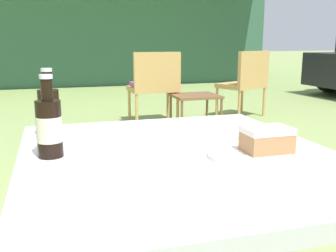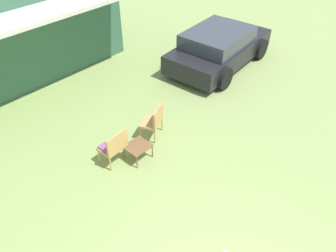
{
  "view_description": "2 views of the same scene",
  "coord_description": "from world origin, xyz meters",
  "px_view_note": "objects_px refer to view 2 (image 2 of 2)",
  "views": [
    {
      "loc": [
        -0.31,
        -0.93,
        1.03
      ],
      "look_at": [
        0.0,
        0.1,
        0.79
      ],
      "focal_mm": 42.0,
      "sensor_mm": 36.0,
      "label": 1
    },
    {
      "loc": [
        -2.19,
        -0.74,
        5.44
      ],
      "look_at": [
        1.87,
        3.02,
        0.9
      ],
      "focal_mm": 35.0,
      "sensor_mm": 36.0,
      "label": 2
    }
  ],
  "objects_px": {
    "wicker_chair_plain": "(154,120)",
    "wicker_chair_cushioned": "(114,145)",
    "parked_car": "(219,47)",
    "garden_side_table": "(138,147)"
  },
  "relations": [
    {
      "from": "wicker_chair_cushioned",
      "to": "wicker_chair_plain",
      "type": "relative_size",
      "value": 1.0
    },
    {
      "from": "wicker_chair_cushioned",
      "to": "garden_side_table",
      "type": "distance_m",
      "value": 0.55
    },
    {
      "from": "parked_car",
      "to": "wicker_chair_cushioned",
      "type": "bearing_deg",
      "value": -174.04
    },
    {
      "from": "parked_car",
      "to": "wicker_chair_plain",
      "type": "xyz_separation_m",
      "value": [
        -4.09,
        -1.03,
        -0.11
      ]
    },
    {
      "from": "parked_car",
      "to": "wicker_chair_plain",
      "type": "relative_size",
      "value": 4.66
    },
    {
      "from": "parked_car",
      "to": "garden_side_table",
      "type": "distance_m",
      "value": 5.09
    },
    {
      "from": "wicker_chair_plain",
      "to": "garden_side_table",
      "type": "xyz_separation_m",
      "value": [
        -0.82,
        -0.28,
        -0.17
      ]
    },
    {
      "from": "wicker_chair_cushioned",
      "to": "wicker_chair_plain",
      "type": "bearing_deg",
      "value": 177.25
    },
    {
      "from": "wicker_chair_plain",
      "to": "wicker_chair_cushioned",
      "type": "bearing_deg",
      "value": -24.42
    },
    {
      "from": "wicker_chair_cushioned",
      "to": "garden_side_table",
      "type": "height_order",
      "value": "wicker_chair_cushioned"
    }
  ]
}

